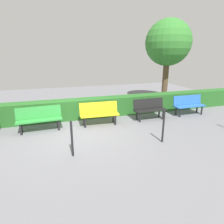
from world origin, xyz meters
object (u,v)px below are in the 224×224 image
(bench_yellow, at_px, (99,112))
(tree_near, at_px, (168,43))
(bench_blue, at_px, (188,104))
(bench_black, at_px, (149,108))
(bench_green, at_px, (39,118))

(bench_yellow, distance_m, tree_near, 5.92)
(bench_blue, relative_size, bench_black, 1.06)
(bench_black, xyz_separation_m, bench_yellow, (2.16, -0.03, 0.00))
(bench_green, relative_size, tree_near, 0.35)
(bench_blue, distance_m, bench_green, 6.33)
(bench_blue, height_order, tree_near, tree_near)
(bench_blue, height_order, bench_yellow, same)
(bench_black, xyz_separation_m, tree_near, (-2.40, -2.65, 2.72))
(bench_blue, distance_m, bench_yellow, 4.15)
(bench_black, bearing_deg, bench_green, -1.44)
(bench_black, relative_size, bench_green, 0.88)
(bench_yellow, distance_m, bench_green, 2.18)
(bench_blue, height_order, bench_green, same)
(bench_blue, xyz_separation_m, bench_yellow, (4.15, 0.01, 0.00))
(bench_yellow, xyz_separation_m, bench_green, (2.18, -0.04, 0.00))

